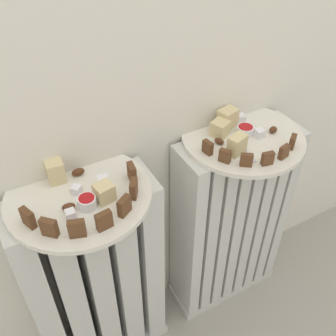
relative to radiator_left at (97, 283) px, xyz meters
name	(u,v)px	position (x,y,z in m)	size (l,w,h in m)	color
radiator_left	(97,283)	(0.00, 0.00, 0.00)	(0.36, 0.13, 0.64)	silver
radiator_right	(229,224)	(0.43, 0.00, 0.00)	(0.36, 0.13, 0.64)	silver
plate_left	(79,195)	(0.00, 0.00, 0.33)	(0.31, 0.31, 0.01)	silver
plate_right	(243,137)	(0.43, 0.00, 0.33)	(0.31, 0.31, 0.01)	silver
dark_cake_slice_left_0	(28,218)	(-0.11, -0.04, 0.35)	(0.03, 0.01, 0.04)	#56351E
dark_cake_slice_left_1	(49,228)	(-0.08, -0.08, 0.35)	(0.03, 0.01, 0.04)	#56351E
dark_cake_slice_left_2	(77,229)	(-0.04, -0.11, 0.35)	(0.03, 0.01, 0.04)	#56351E
dark_cake_slice_left_3	(104,221)	(0.01, -0.12, 0.35)	(0.03, 0.01, 0.04)	#56351E
dark_cake_slice_left_4	(124,206)	(0.06, -0.10, 0.35)	(0.03, 0.01, 0.04)	#56351E
dark_cake_slice_left_5	(134,189)	(0.10, -0.06, 0.35)	(0.03, 0.01, 0.04)	#56351E
dark_cake_slice_left_6	(132,172)	(0.12, -0.02, 0.35)	(0.03, 0.01, 0.04)	#56351E
marble_cake_slice_left_0	(104,192)	(0.04, -0.05, 0.35)	(0.04, 0.03, 0.04)	beige
marble_cake_slice_left_1	(56,171)	(-0.03, 0.06, 0.36)	(0.04, 0.04, 0.05)	beige
turkish_delight_left_0	(76,190)	(0.00, 0.00, 0.34)	(0.02, 0.02, 0.02)	white
turkish_delight_left_1	(71,214)	(-0.04, -0.06, 0.34)	(0.02, 0.02, 0.02)	white
turkish_delight_left_2	(103,181)	(0.06, 0.00, 0.35)	(0.02, 0.02, 0.02)	white
medjool_date_left_0	(68,207)	(-0.03, -0.04, 0.34)	(0.03, 0.02, 0.01)	#4C2814
medjool_date_left_1	(78,172)	(0.02, 0.05, 0.34)	(0.03, 0.02, 0.02)	#4C2814
jam_bowl_left	(87,202)	(0.00, -0.05, 0.35)	(0.04, 0.04, 0.02)	white
dark_cake_slice_right_0	(208,147)	(0.31, -0.02, 0.35)	(0.03, 0.01, 0.03)	#56351E
dark_cake_slice_right_1	(225,156)	(0.33, -0.06, 0.35)	(0.03, 0.01, 0.03)	#56351E
dark_cake_slice_right_2	(246,160)	(0.36, -0.10, 0.35)	(0.03, 0.01, 0.03)	#56351E
dark_cake_slice_right_3	(268,159)	(0.41, -0.12, 0.35)	(0.03, 0.01, 0.03)	#56351E
dark_cake_slice_right_4	(284,152)	(0.46, -0.12, 0.35)	(0.03, 0.01, 0.03)	#56351E
dark_cake_slice_right_5	(292,142)	(0.50, -0.10, 0.35)	(0.03, 0.01, 0.03)	#56351E
marble_cake_slice_right_0	(237,145)	(0.37, -0.05, 0.36)	(0.04, 0.03, 0.05)	beige
marble_cake_slice_right_1	(220,128)	(0.38, 0.03, 0.35)	(0.04, 0.04, 0.04)	beige
marble_cake_slice_right_2	(228,118)	(0.42, 0.05, 0.36)	(0.05, 0.04, 0.05)	beige
turkish_delight_right_0	(259,133)	(0.46, -0.02, 0.35)	(0.02, 0.02, 0.02)	white
turkish_delight_right_1	(240,119)	(0.46, 0.05, 0.35)	(0.02, 0.02, 0.02)	white
medjool_date_right_0	(273,130)	(0.51, -0.02, 0.34)	(0.02, 0.02, 0.01)	#4C2814
medjool_date_right_1	(219,141)	(0.36, 0.00, 0.34)	(0.03, 0.01, 0.02)	#4C2814
jam_bowl_right	(245,129)	(0.44, 0.01, 0.35)	(0.04, 0.04, 0.02)	white
fork	(245,148)	(0.40, -0.04, 0.34)	(0.04, 0.10, 0.00)	silver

